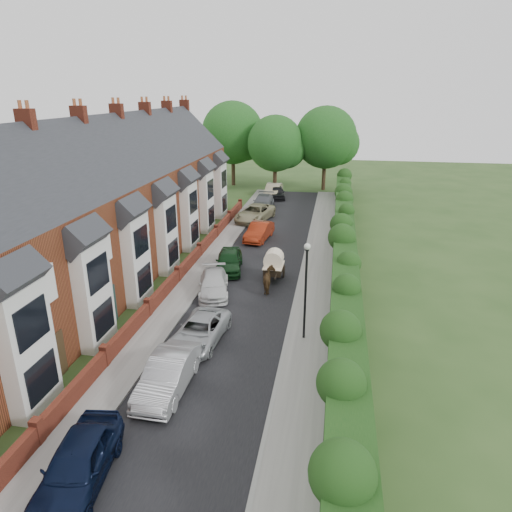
% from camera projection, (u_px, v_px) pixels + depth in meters
% --- Properties ---
extents(ground, '(140.00, 140.00, 0.00)m').
position_uv_depth(ground, '(219.00, 378.00, 20.08)').
color(ground, '#2D4C1E').
rests_on(ground, ground).
extents(road, '(6.00, 58.00, 0.02)m').
position_uv_depth(road, '(253.00, 281.00, 30.35)').
color(road, black).
rests_on(road, ground).
extents(pavement_hedge_side, '(2.20, 58.00, 0.12)m').
position_uv_depth(pavement_hedge_side, '(315.00, 285.00, 29.66)').
color(pavement_hedge_side, gray).
rests_on(pavement_hedge_side, ground).
extents(pavement_house_side, '(1.70, 58.00, 0.12)m').
position_uv_depth(pavement_house_side, '(197.00, 276.00, 30.96)').
color(pavement_house_side, gray).
rests_on(pavement_house_side, ground).
extents(kerb_hedge_side, '(0.18, 58.00, 0.13)m').
position_uv_depth(kerb_hedge_side, '(299.00, 283.00, 29.83)').
color(kerb_hedge_side, gray).
rests_on(kerb_hedge_side, ground).
extents(kerb_house_side, '(0.18, 58.00, 0.13)m').
position_uv_depth(kerb_house_side, '(209.00, 277.00, 30.82)').
color(kerb_house_side, gray).
rests_on(kerb_house_side, ground).
extents(hedge, '(2.10, 58.00, 2.85)m').
position_uv_depth(hedge, '(345.00, 264.00, 28.84)').
color(hedge, '#133C13').
rests_on(hedge, ground).
extents(terrace_row, '(9.05, 40.50, 11.50)m').
position_uv_depth(terrace_row, '(93.00, 213.00, 29.57)').
color(terrace_row, brown).
rests_on(terrace_row, ground).
extents(garden_wall_row, '(0.35, 40.35, 1.10)m').
position_uv_depth(garden_wall_row, '(178.00, 276.00, 30.06)').
color(garden_wall_row, maroon).
rests_on(garden_wall_row, ground).
extents(lamppost, '(0.32, 0.32, 5.16)m').
position_uv_depth(lamppost, '(306.00, 280.00, 22.11)').
color(lamppost, black).
rests_on(lamppost, ground).
extents(tree_far_left, '(7.14, 6.80, 9.29)m').
position_uv_depth(tree_far_left, '(278.00, 145.00, 55.67)').
color(tree_far_left, '#332316').
rests_on(tree_far_left, ground).
extents(tree_far_right, '(7.98, 7.60, 10.31)m').
position_uv_depth(tree_far_right, '(329.00, 139.00, 56.34)').
color(tree_far_right, '#332316').
rests_on(tree_far_right, ground).
extents(tree_far_back, '(8.40, 8.00, 10.82)m').
position_uv_depth(tree_far_back, '(236.00, 134.00, 59.11)').
color(tree_far_back, '#332316').
rests_on(tree_far_back, ground).
extents(car_navy, '(2.40, 4.75, 1.55)m').
position_uv_depth(car_navy, '(78.00, 464.00, 14.46)').
color(car_navy, black).
rests_on(car_navy, ground).
extents(car_silver_a, '(1.65, 4.60, 1.51)m').
position_uv_depth(car_silver_a, '(168.00, 374.00, 19.08)').
color(car_silver_a, '#9E9EA3').
rests_on(car_silver_a, ground).
extents(car_silver_b, '(2.45, 4.71, 1.27)m').
position_uv_depth(car_silver_b, '(200.00, 331.00, 22.79)').
color(car_silver_b, '#ADB1B5').
rests_on(car_silver_b, ground).
extents(car_white, '(2.78, 4.68, 1.27)m').
position_uv_depth(car_white, '(214.00, 284.00, 28.31)').
color(car_white, silver).
rests_on(car_white, ground).
extents(car_green, '(2.44, 4.60, 1.49)m').
position_uv_depth(car_green, '(229.00, 261.00, 31.90)').
color(car_green, black).
rests_on(car_green, ground).
extents(car_red, '(2.09, 4.57, 1.45)m').
position_uv_depth(car_red, '(259.00, 231.00, 38.57)').
color(car_red, maroon).
rests_on(car_red, ground).
extents(car_beige, '(3.66, 6.01, 1.56)m').
position_uv_depth(car_beige, '(255.00, 213.00, 44.14)').
color(car_beige, tan).
rests_on(car_beige, ground).
extents(car_grey, '(2.08, 4.99, 1.44)m').
position_uv_depth(car_grey, '(263.00, 202.00, 48.82)').
color(car_grey, slate).
rests_on(car_grey, ground).
extents(car_black, '(2.40, 4.41, 1.42)m').
position_uv_depth(car_black, '(277.00, 192.00, 53.56)').
color(car_black, black).
rests_on(car_black, ground).
extents(horse, '(1.12, 1.91, 1.52)m').
position_uv_depth(horse, '(269.00, 280.00, 28.52)').
color(horse, '#452F19').
rests_on(horse, ground).
extents(horse_cart, '(1.32, 2.91, 2.10)m').
position_uv_depth(horse_cart, '(274.00, 263.00, 30.17)').
color(horse_cart, black).
rests_on(horse_cart, ground).
extents(car_extra_far, '(1.82, 4.74, 1.54)m').
position_uv_depth(car_extra_far, '(273.00, 190.00, 54.30)').
color(car_extra_far, tan).
rests_on(car_extra_far, ground).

